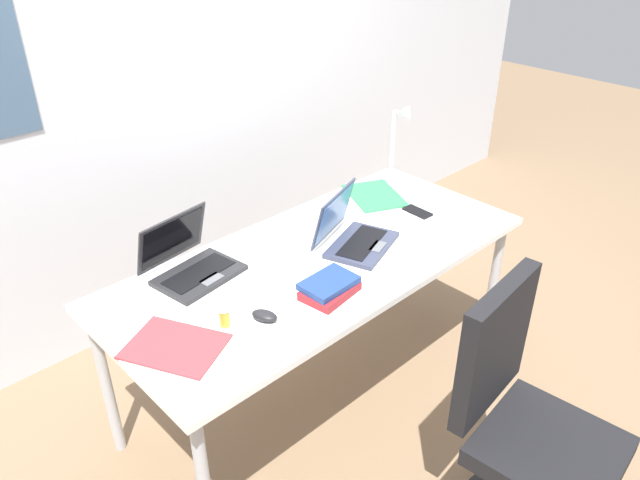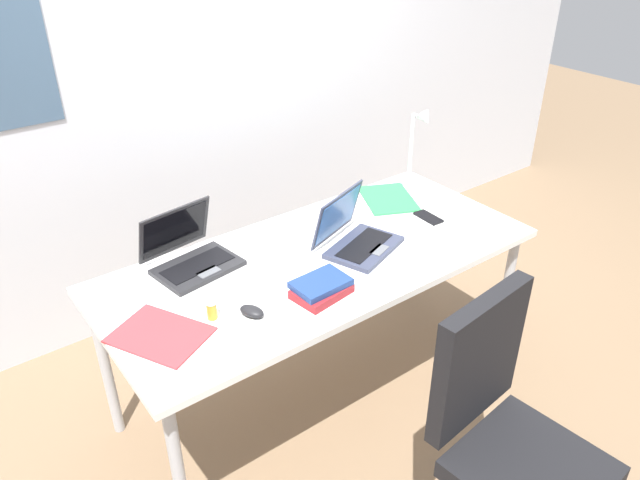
{
  "view_description": "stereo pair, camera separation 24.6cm",
  "coord_description": "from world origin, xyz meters",
  "views": [
    {
      "loc": [
        -1.47,
        -1.54,
        2.07
      ],
      "look_at": [
        0.0,
        0.0,
        0.82
      ],
      "focal_mm": 34.41,
      "sensor_mm": 36.0,
      "label": 1
    },
    {
      "loc": [
        -1.28,
        -1.7,
        2.07
      ],
      "look_at": [
        0.0,
        0.0,
        0.82
      ],
      "focal_mm": 34.41,
      "sensor_mm": 36.0,
      "label": 2
    }
  ],
  "objects": [
    {
      "name": "laptop_near_lamp",
      "position": [
        -0.45,
        0.26,
        0.79
      ],
      "size": [
        0.36,
        0.33,
        0.23
      ],
      "color": "#232326",
      "rests_on": "desk"
    },
    {
      "name": "wall_back",
      "position": [
        -0.0,
        1.1,
        1.3
      ],
      "size": [
        6.0,
        0.13,
        2.6
      ],
      "color": "silver",
      "rests_on": "ground_plane"
    },
    {
      "name": "cell_phone",
      "position": [
        0.59,
        -0.03,
        0.74
      ],
      "size": [
        0.07,
        0.14,
        0.01
      ],
      "primitive_type": "cube",
      "rotation": [
        0.0,
        0.0,
        -0.04
      ],
      "color": "black",
      "rests_on": "desk"
    },
    {
      "name": "laptop_front_left",
      "position": [
        0.17,
        -0.03,
        0.79
      ],
      "size": [
        0.39,
        0.36,
        0.23
      ],
      "color": "#33384C",
      "rests_on": "desk"
    },
    {
      "name": "book_stack",
      "position": [
        -0.16,
        -0.21,
        0.77
      ],
      "size": [
        0.23,
        0.17,
        0.06
      ],
      "color": "maroon",
      "rests_on": "desk"
    },
    {
      "name": "ground_plane",
      "position": [
        0.0,
        0.0,
        0.0
      ],
      "size": [
        12.0,
        12.0,
        0.0
      ],
      "primitive_type": "plane",
      "color": "#7A6047"
    },
    {
      "name": "desk",
      "position": [
        0.0,
        0.0,
        0.68
      ],
      "size": [
        1.8,
        0.8,
        0.74
      ],
      "color": "white",
      "rests_on": "ground_plane"
    },
    {
      "name": "paper_folder_far_corner",
      "position": [
        0.58,
        0.22,
        0.74
      ],
      "size": [
        0.34,
        0.38,
        0.01
      ],
      "primitive_type": "cube",
      "rotation": [
        0.0,
        0.0,
        -0.43
      ],
      "color": "green",
      "rests_on": "desk"
    },
    {
      "name": "office_chair",
      "position": [
        0.06,
        -0.97,
        0.4
      ],
      "size": [
        0.52,
        0.56,
        0.97
      ],
      "color": "black",
      "rests_on": "ground_plane"
    },
    {
      "name": "paper_folder_front_right",
      "position": [
        -0.73,
        -0.08,
        0.74
      ],
      "size": [
        0.35,
        0.38,
        0.01
      ],
      "primitive_type": "cube",
      "rotation": [
        0.0,
        0.0,
        0.47
      ],
      "color": "red",
      "rests_on": "desk"
    },
    {
      "name": "desk_lamp",
      "position": [
        0.8,
        0.28,
        0.94
      ],
      "size": [
        0.12,
        0.18,
        0.4
      ],
      "color": "silver",
      "rests_on": "desk"
    },
    {
      "name": "pill_bottle",
      "position": [
        -0.55,
        -0.1,
        0.78
      ],
      "size": [
        0.04,
        0.04,
        0.08
      ],
      "color": "gold",
      "rests_on": "desk"
    },
    {
      "name": "computer_mouse",
      "position": [
        -0.43,
        -0.17,
        0.76
      ],
      "size": [
        0.09,
        0.11,
        0.03
      ],
      "primitive_type": "ellipsoid",
      "rotation": [
        0.0,
        0.0,
        0.39
      ],
      "color": "black",
      "rests_on": "desk"
    }
  ]
}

